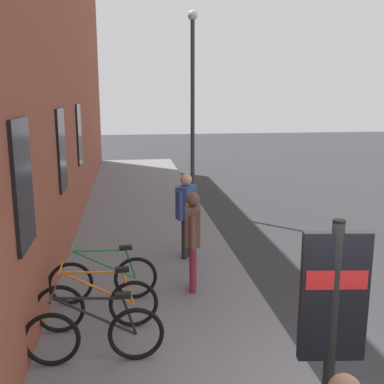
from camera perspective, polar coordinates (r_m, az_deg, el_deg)
The scene contains 10 objects.
ground at distance 10.86m, azimuth 9.68°, elevation -6.82°, with size 60.00×60.00×0.00m, color #2D2D30.
sidewalk_pavement at distance 12.27m, azimuth -5.57°, elevation -4.18°, with size 24.00×3.50×0.12m, color slate.
station_facade at distance 12.92m, azimuth -15.77°, elevation 17.11°, with size 22.00×0.65×9.43m.
bicycle_beside_lamp at distance 6.23m, azimuth -11.87°, elevation -16.79°, with size 0.48×1.77×0.97m.
bicycle_leaning_wall at distance 6.99m, azimuth -11.55°, elevation -13.40°, with size 0.48×1.77×0.97m.
bicycle_by_door at distance 7.84m, azimuth -10.77°, elevation -10.46°, with size 0.48×1.77×0.97m.
transit_info_sign at distance 4.08m, azimuth 16.93°, elevation -14.21°, with size 0.15×0.56×2.40m.
pedestrian_near_bus at distance 7.89m, azimuth 0.12°, elevation -4.89°, with size 0.65×0.32×1.74m.
pedestrian_crossing_street at distance 9.48m, azimuth -0.72°, elevation -1.84°, with size 0.59×0.48×1.77m.
street_lamp at distance 13.57m, azimuth 0.07°, elevation 11.81°, with size 0.28×0.28×5.61m.
Camera 1 is at (-3.77, 2.20, 3.49)m, focal length 43.33 mm.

